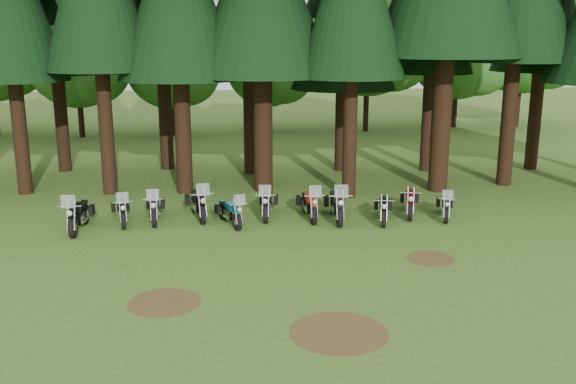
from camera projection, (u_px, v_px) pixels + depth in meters
name	position (u px, v px, depth m)	size (l,w,h in m)	color
ground	(280.00, 270.00, 17.93)	(120.00, 120.00, 0.00)	#375D1B
decid_2	(81.00, 58.00, 39.77)	(6.72, 6.53, 8.40)	black
decid_3	(175.00, 65.00, 40.73)	(6.12, 5.95, 7.65)	black
decid_4	(272.00, 66.00, 42.47)	(5.93, 5.76, 7.41)	black
decid_5	(375.00, 37.00, 42.03)	(8.45, 8.21, 10.56)	black
decid_6	(463.00, 52.00, 44.11)	(7.06, 6.86, 8.82)	black
decid_7	(530.00, 37.00, 44.10)	(8.44, 8.20, 10.55)	black
dirt_patch_0	(164.00, 302.00, 15.73)	(1.80, 1.80, 0.01)	#4C3D1E
dirt_patch_1	(431.00, 259.00, 18.81)	(1.40, 1.40, 0.01)	#4C3D1E
dirt_patch_2	(339.00, 332.00, 14.15)	(2.20, 2.20, 0.01)	#4C3D1E
motorcycle_0	(79.00, 216.00, 21.40)	(0.45, 2.39, 1.51)	black
motorcycle_1	(122.00, 211.00, 22.24)	(0.73, 2.13, 1.34)	black
motorcycle_2	(155.00, 208.00, 22.49)	(0.47, 2.24, 1.41)	black
motorcycle_3	(198.00, 204.00, 22.87)	(0.79, 2.42, 1.52)	black
motorcycle_4	(230.00, 213.00, 22.03)	(0.95, 2.02, 1.30)	black
motorcycle_5	(267.00, 204.00, 22.99)	(0.59, 2.29, 1.43)	black
motorcycle_6	(309.00, 205.00, 22.84)	(0.48, 2.31, 1.45)	black
motorcycle_7	(336.00, 206.00, 22.59)	(0.47, 2.47, 1.56)	black
motorcycle_8	(383.00, 209.00, 22.47)	(0.58, 2.07, 0.85)	black
motorcycle_9	(410.00, 202.00, 23.28)	(0.70, 2.21, 0.92)	black
motorcycle_10	(445.00, 207.00, 22.86)	(0.79, 1.99, 1.26)	black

